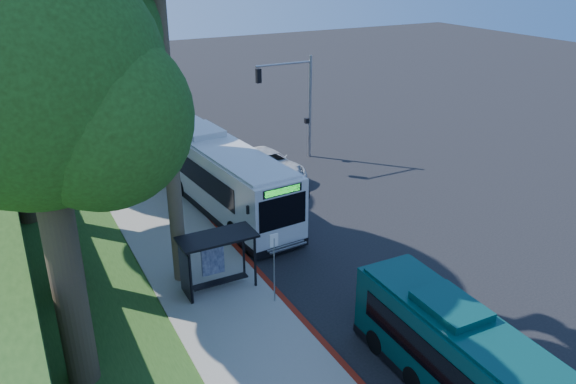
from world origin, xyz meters
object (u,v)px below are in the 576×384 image
pickup (269,165)px  white_bus (218,172)px  bus_shelter (211,252)px  teal_bus (484,377)px

pickup → white_bus: bearing=-156.5°
bus_shelter → pickup: bearing=53.7°
bus_shelter → teal_bus: bearing=-66.1°
pickup → bus_shelter: bearing=-133.4°
bus_shelter → white_bus: (3.44, 8.06, 0.15)m
white_bus → pickup: size_ratio=2.33×
bus_shelter → white_bus: 8.77m
white_bus → teal_bus: (1.21, -18.54, -0.41)m
white_bus → pickup: (4.38, 2.59, -1.15)m
white_bus → pickup: white_bus is taller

